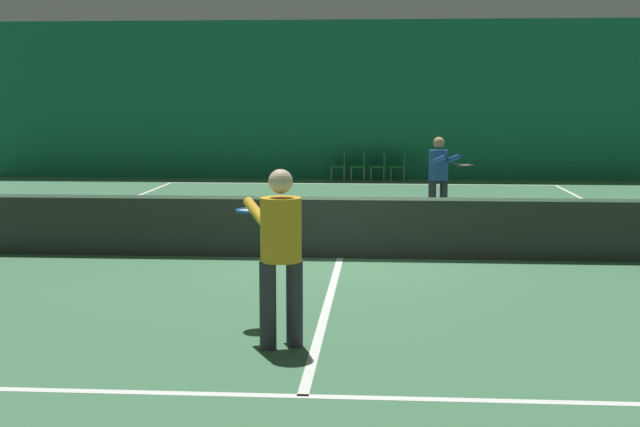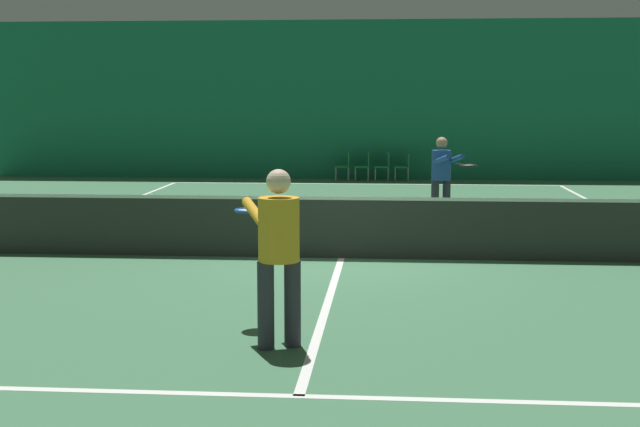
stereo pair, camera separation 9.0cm
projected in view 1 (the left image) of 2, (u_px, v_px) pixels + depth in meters
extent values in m
plane|color=#3D704C|center=(340.00, 258.00, 13.67)|extent=(60.00, 60.00, 0.00)
cube|color=#196B4C|center=(362.00, 100.00, 26.79)|extent=(23.00, 0.12, 4.76)
cube|color=white|center=(360.00, 184.00, 25.44)|extent=(11.00, 0.10, 0.00)
cube|color=white|center=(354.00, 207.00, 20.00)|extent=(8.25, 0.10, 0.00)
cube|color=white|center=(303.00, 396.00, 7.34)|extent=(8.25, 0.10, 0.00)
cube|color=white|center=(340.00, 258.00, 13.67)|extent=(0.10, 12.80, 0.00)
cube|color=#2D332D|center=(340.00, 228.00, 13.61)|extent=(11.90, 0.02, 0.95)
cube|color=white|center=(340.00, 198.00, 13.55)|extent=(11.90, 0.02, 0.05)
cylinder|color=#2D2D38|center=(268.00, 306.00, 8.67)|extent=(0.22, 0.22, 0.86)
cylinder|color=#2D2D38|center=(295.00, 303.00, 8.77)|extent=(0.22, 0.22, 0.86)
cylinder|color=gold|center=(281.00, 230.00, 8.63)|extent=(0.54, 0.54, 0.62)
sphere|color=beige|center=(281.00, 181.00, 8.57)|extent=(0.24, 0.24, 0.24)
cylinder|color=gold|center=(256.00, 212.00, 8.81)|extent=(0.34, 0.58, 0.25)
cylinder|color=gold|center=(287.00, 211.00, 8.93)|extent=(0.34, 0.58, 0.25)
cylinder|color=black|center=(259.00, 214.00, 9.29)|extent=(0.15, 0.29, 0.03)
torus|color=#1951B2|center=(251.00, 210.00, 9.57)|extent=(0.44, 0.44, 0.03)
cylinder|color=silver|center=(251.00, 210.00, 9.57)|extent=(0.37, 0.37, 0.00)
cylinder|color=#2D2D38|center=(444.00, 200.00, 17.84)|extent=(0.21, 0.21, 0.82)
cylinder|color=#2D2D38|center=(432.00, 201.00, 17.74)|extent=(0.21, 0.21, 0.82)
cylinder|color=#234C99|center=(438.00, 165.00, 17.70)|extent=(0.52, 0.52, 0.59)
sphere|color=tan|center=(439.00, 143.00, 17.64)|extent=(0.23, 0.23, 0.23)
cylinder|color=#234C99|center=(452.00, 159.00, 17.50)|extent=(0.34, 0.55, 0.24)
cylinder|color=#234C99|center=(439.00, 159.00, 17.38)|extent=(0.34, 0.55, 0.24)
cylinder|color=black|center=(457.00, 164.00, 17.06)|extent=(0.16, 0.29, 0.03)
torus|color=black|center=(466.00, 165.00, 16.78)|extent=(0.44, 0.44, 0.03)
cylinder|color=silver|center=(466.00, 165.00, 16.78)|extent=(0.37, 0.37, 0.00)
cylinder|color=#99999E|center=(332.00, 173.00, 26.78)|extent=(0.03, 0.03, 0.39)
cylinder|color=#99999E|center=(331.00, 174.00, 26.40)|extent=(0.03, 0.03, 0.39)
cylinder|color=#99999E|center=(345.00, 173.00, 26.75)|extent=(0.03, 0.03, 0.39)
cylinder|color=#99999E|center=(344.00, 174.00, 26.37)|extent=(0.03, 0.03, 0.39)
cube|color=#196B38|center=(338.00, 166.00, 26.55)|extent=(0.44, 0.44, 0.05)
cube|color=#196B38|center=(345.00, 159.00, 26.50)|extent=(0.04, 0.44, 0.40)
cylinder|color=#99999E|center=(352.00, 173.00, 26.74)|extent=(0.03, 0.03, 0.39)
cylinder|color=#99999E|center=(351.00, 174.00, 26.36)|extent=(0.03, 0.03, 0.39)
cylinder|color=#99999E|center=(364.00, 173.00, 26.71)|extent=(0.03, 0.03, 0.39)
cylinder|color=#99999E|center=(364.00, 174.00, 26.33)|extent=(0.03, 0.03, 0.39)
cube|color=#196B38|center=(358.00, 166.00, 26.51)|extent=(0.44, 0.44, 0.05)
cube|color=#196B38|center=(364.00, 159.00, 26.46)|extent=(0.04, 0.44, 0.40)
cylinder|color=#99999E|center=(371.00, 173.00, 26.69)|extent=(0.03, 0.03, 0.39)
cylinder|color=#99999E|center=(371.00, 174.00, 26.32)|extent=(0.03, 0.03, 0.39)
cylinder|color=#99999E|center=(384.00, 173.00, 26.67)|extent=(0.03, 0.03, 0.39)
cylinder|color=#99999E|center=(384.00, 175.00, 26.29)|extent=(0.03, 0.03, 0.39)
cube|color=#196B38|center=(378.00, 167.00, 26.46)|extent=(0.44, 0.44, 0.05)
cube|color=#196B38|center=(384.00, 159.00, 26.42)|extent=(0.04, 0.44, 0.40)
cylinder|color=#99999E|center=(391.00, 173.00, 26.65)|extent=(0.03, 0.03, 0.39)
cylinder|color=#99999E|center=(391.00, 175.00, 26.28)|extent=(0.03, 0.03, 0.39)
cylinder|color=#99999E|center=(404.00, 174.00, 26.63)|extent=(0.03, 0.03, 0.39)
cylinder|color=#99999E|center=(404.00, 175.00, 26.25)|extent=(0.03, 0.03, 0.39)
cube|color=#196B38|center=(397.00, 167.00, 26.42)|extent=(0.44, 0.44, 0.05)
cube|color=#196B38|center=(404.00, 159.00, 26.38)|extent=(0.04, 0.44, 0.40)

